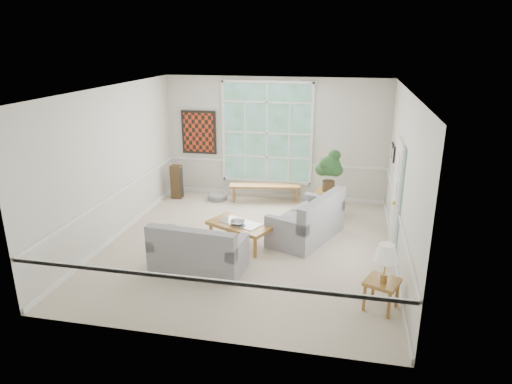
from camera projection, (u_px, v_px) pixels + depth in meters
floor at (249, 246)px, 8.92m from camera, size 5.50×6.00×0.01m
ceiling at (248, 90)px, 7.96m from camera, size 5.50×6.00×0.02m
wall_back at (275, 139)px, 11.23m from camera, size 5.50×0.02×3.00m
wall_front at (196, 237)px, 5.66m from camera, size 5.50×0.02×3.00m
wall_left at (112, 164)px, 8.97m from camera, size 0.02×6.00×3.00m
wall_right at (403, 181)px, 7.91m from camera, size 0.02×6.00×3.00m
window_back at (267, 133)px, 11.18m from camera, size 2.30×0.08×2.40m
entry_door at (395, 194)px, 8.62m from camera, size 0.08×0.90×2.10m
door_sidelight at (399, 200)px, 8.00m from camera, size 0.08×0.26×1.90m
wall_art at (199, 132)px, 11.52m from camera, size 0.90×0.06×1.10m
wall_frame_near at (393, 154)px, 9.53m from camera, size 0.04×0.26×0.32m
wall_frame_far at (392, 150)px, 9.90m from camera, size 0.04×0.26×0.32m
loveseat_right at (306, 216)px, 9.14m from camera, size 1.49×1.95×0.94m
loveseat_front at (198, 246)px, 7.91m from camera, size 1.66×0.95×0.86m
coffee_table at (241, 234)px, 8.87m from camera, size 1.41×1.13×0.46m
pewter_bowl at (237, 222)px, 8.72m from camera, size 0.41×0.41×0.09m
window_bench at (265, 193)px, 11.34m from camera, size 1.78×0.63×0.41m
end_table at (328, 202)px, 10.47m from camera, size 0.62×0.62×0.56m
houseplant at (329, 171)px, 10.21m from camera, size 0.61×0.61×0.96m
side_table at (381, 294)px, 6.77m from camera, size 0.60×0.60×0.47m
table_lamp at (385, 264)px, 6.54m from camera, size 0.50×0.50×0.61m
pet_bed at (218, 197)px, 11.48m from camera, size 0.54×0.54×0.15m
floor_speaker at (177, 182)px, 11.48m from camera, size 0.27×0.21×0.85m
cat at (316, 202)px, 9.65m from camera, size 0.36×0.28×0.16m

